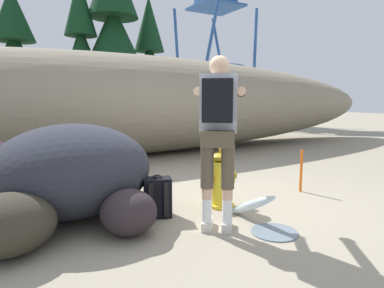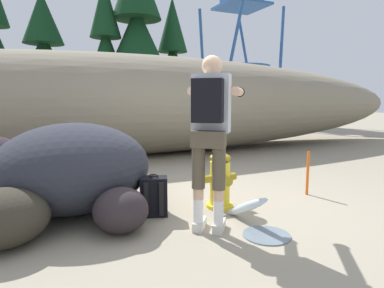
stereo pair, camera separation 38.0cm
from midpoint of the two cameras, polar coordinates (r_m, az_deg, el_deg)
name	(u,v)px [view 1 (the left image)]	position (r m, az deg, el deg)	size (l,w,h in m)	color
ground_plane	(214,206)	(4.12, 1.22, -10.85)	(56.00, 56.00, 0.04)	gray
dirt_embankment	(114,105)	(7.80, -14.88, 6.61)	(16.96, 3.20, 2.33)	gray
fire_hydrant	(221,180)	(3.96, 2.38, -6.42)	(0.42, 0.37, 0.71)	yellow
hydrant_water_jet	(255,211)	(3.53, 7.92, -11.64)	(0.46, 1.01, 0.48)	silver
utility_worker	(219,120)	(3.20, 1.29, 4.18)	(0.90, 1.00, 1.72)	beige
spare_backpack	(158,197)	(3.71, -9.03, -9.27)	(0.35, 0.34, 0.47)	black
boulder_large	(73,170)	(3.95, -22.75, -4.21)	(1.75, 1.62, 1.03)	#272932
boulder_mid	(8,224)	(3.29, -32.60, -11.81)	(0.78, 0.73, 0.52)	#312D23
boulder_outlier	(129,212)	(3.29, -14.38, -11.54)	(0.54, 0.56, 0.45)	#2D2528
pine_tree_left	(15,51)	(14.60, -29.34, 14.05)	(2.41, 2.41, 5.53)	#47331E
pine_tree_center	(81,46)	(13.37, -19.62, 15.81)	(1.83, 1.83, 5.82)	#47331E
pine_tree_right	(114,30)	(13.57, -14.41, 18.77)	(2.93, 2.93, 7.05)	#47331E
pine_tree_far_right	(150,61)	(14.43, -8.22, 14.21)	(1.95, 1.95, 5.57)	#47331E
survey_stake	(301,171)	(4.79, 16.45, -4.54)	(0.04, 0.04, 0.60)	#E55914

